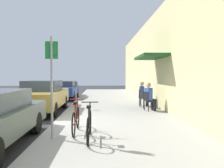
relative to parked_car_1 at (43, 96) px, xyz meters
name	(u,v)px	position (x,y,z in m)	size (l,w,h in m)	color
ground_plane	(55,124)	(1.10, -2.69, -0.77)	(60.00, 60.00, 0.00)	#2D2D30
sidewalk_slab	(115,113)	(3.35, -0.69, -0.71)	(4.50, 32.00, 0.12)	#9E9B93
building_facade	(168,57)	(5.74, -0.69, 1.77)	(1.40, 32.00, 5.07)	beige
parked_car_1	(43,96)	(0.00, 0.00, 0.00)	(1.80, 4.40, 1.49)	#A58433
parked_car_2	(64,89)	(0.00, 6.21, -0.07)	(1.80, 4.40, 1.31)	navy
parking_meter	(76,93)	(1.55, 0.14, 0.12)	(0.12, 0.10, 1.32)	slate
street_sign	(52,79)	(1.50, -4.95, 0.87)	(0.32, 0.06, 2.60)	gray
bicycle_0	(89,125)	(2.45, -5.09, -0.29)	(0.46, 1.71, 0.90)	black
bicycle_1	(76,120)	(2.03, -4.34, -0.29)	(0.46, 1.71, 0.90)	black
cafe_chair_0	(148,100)	(4.90, -0.62, -0.14)	(0.55, 0.55, 0.87)	black
seated_patron_0	(150,96)	(4.96, -0.60, 0.05)	(0.51, 0.46, 1.29)	#232838
cafe_chair_1	(144,98)	(4.90, 0.35, -0.14)	(0.50, 0.50, 0.87)	black
cafe_chair_2	(142,96)	(4.90, 1.03, -0.14)	(0.55, 0.55, 0.87)	black
seated_patron_2	(143,93)	(4.96, 1.01, 0.05)	(0.50, 0.46, 1.29)	#232838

